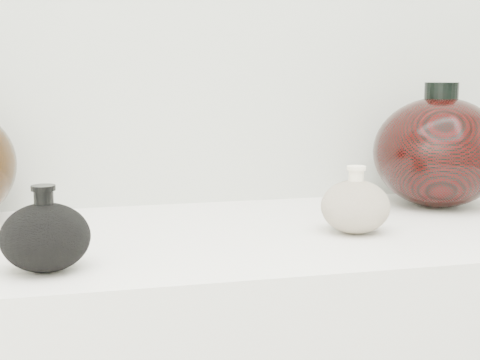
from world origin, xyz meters
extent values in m
cube|color=silver|center=(0.00, 0.95, 0.89)|extent=(1.20, 0.50, 0.03)
ellipsoid|color=black|center=(-0.24, 0.80, 0.94)|extent=(0.14, 0.14, 0.09)
cylinder|color=black|center=(-0.24, 0.80, 0.99)|extent=(0.03, 0.03, 0.03)
cylinder|color=black|center=(-0.24, 0.80, 1.01)|extent=(0.04, 0.04, 0.01)
ellipsoid|color=beige|center=(0.22, 0.90, 0.94)|extent=(0.13, 0.13, 0.08)
cylinder|color=beige|center=(0.22, 0.90, 0.99)|extent=(0.03, 0.03, 0.03)
cylinder|color=beige|center=(0.22, 0.90, 1.00)|extent=(0.03, 0.03, 0.01)
ellipsoid|color=black|center=(0.45, 1.06, 1.00)|extent=(0.30, 0.30, 0.20)
cylinder|color=black|center=(0.45, 1.06, 1.11)|extent=(0.08, 0.08, 0.04)
camera|label=1|loc=(-0.20, -0.04, 1.14)|focal=50.00mm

